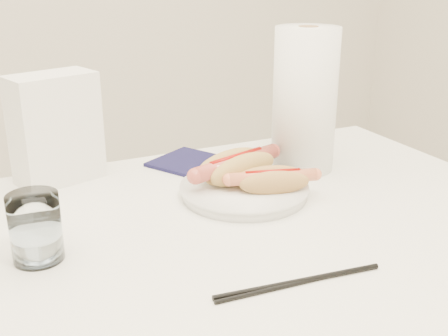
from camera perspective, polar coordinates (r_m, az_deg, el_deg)
name	(u,v)px	position (r m, az deg, el deg)	size (l,w,h in m)	color
table	(208,268)	(0.92, -1.60, -10.13)	(1.20, 0.80, 0.75)	white
plate	(244,192)	(1.02, 2.06, -2.42)	(0.23, 0.23, 0.02)	white
hotdog_left	(236,167)	(1.04, 1.27, 0.09)	(0.20, 0.12, 0.05)	tan
hotdog_right	(273,181)	(0.99, 4.97, -1.28)	(0.16, 0.09, 0.04)	tan
water_glass	(36,228)	(0.84, -18.67, -5.79)	(0.07, 0.07, 0.10)	silver
chopstick_near	(299,281)	(0.77, 7.65, -11.38)	(0.01, 0.01, 0.24)	black
chopstick_far	(281,287)	(0.75, 5.88, -11.98)	(0.01, 0.01, 0.19)	black
napkin_box	(56,129)	(1.11, -16.80, 3.88)	(0.16, 0.09, 0.21)	white
navy_napkin	(189,162)	(1.19, -3.58, 0.60)	(0.14, 0.14, 0.01)	#131137
paper_towel_roll	(305,100)	(1.14, 8.23, 6.87)	(0.13, 0.13, 0.29)	white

